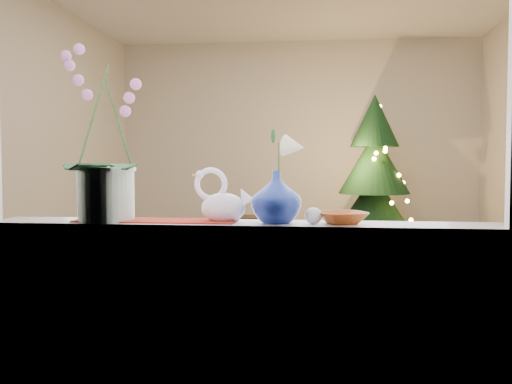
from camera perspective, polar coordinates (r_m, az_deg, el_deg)
ground at (r=4.93m, az=2.63°, el=-10.83°), size 5.00×5.00×0.00m
wall_back at (r=7.28m, az=4.08°, el=4.36°), size 4.50×0.10×2.70m
wall_front at (r=2.30m, az=-1.81°, el=7.31°), size 4.50×0.10×2.70m
wall_left at (r=5.43m, az=-21.82°, el=4.61°), size 0.10×5.00×2.70m
window_apron at (r=2.45m, az=-1.63°, el=-14.51°), size 2.20×0.08×0.88m
windowsill at (r=2.44m, az=-1.34°, el=-3.51°), size 2.20×0.26×0.04m
window_frame at (r=2.38m, az=-1.71°, el=15.68°), size 2.22×0.06×1.60m
runner at (r=2.52m, az=-9.94°, el=-2.83°), size 0.70×0.20×0.01m
orchid_pot at (r=2.57m, az=-14.85°, el=5.79°), size 0.35×0.35×0.77m
swan at (r=2.45m, az=-3.29°, el=-0.43°), size 0.26×0.12×0.22m
blue_vase at (r=2.40m, az=2.05°, el=-0.10°), size 0.26×0.26×0.25m
lily at (r=2.40m, az=2.06°, el=5.22°), size 0.14×0.08×0.19m
paperweight at (r=2.37m, az=5.76°, el=-2.39°), size 0.09×0.09×0.07m
amber_dish at (r=2.41m, az=8.58°, el=-2.64°), size 0.23×0.23×0.04m
xmas_tree at (r=6.63m, az=11.73°, el=1.18°), size 1.32×1.32×1.95m
side_table at (r=6.43m, az=-0.23°, el=-4.98°), size 0.78×0.42×0.57m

